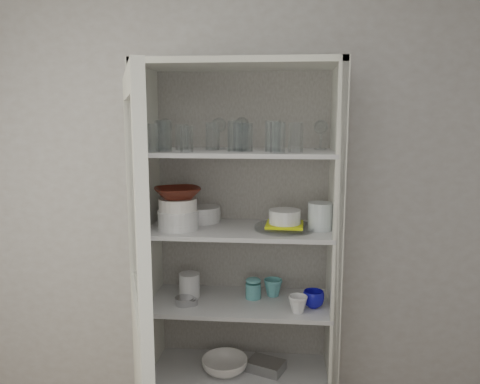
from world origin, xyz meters
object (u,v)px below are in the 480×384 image
Objects in this scene: mug_blue at (313,299)px; white_canister at (190,285)px; glass_platter at (285,228)px; yellow_trivet at (285,225)px; grey_bowl_stack at (320,216)px; mug_teal at (273,288)px; mug_white at (298,304)px; goblet_3 at (321,133)px; tin_box at (266,366)px; plate_stack_front at (178,220)px; measuring_cups at (184,301)px; cream_bowl at (178,204)px; terracotta_bowl at (178,193)px; cream_dish at (225,365)px; pantry_cabinet at (241,282)px; plate_stack_back at (201,214)px; white_ramekin at (285,217)px; teal_jar at (253,289)px; cupboard_door at (141,356)px; goblet_0 at (165,132)px; goblet_2 at (242,132)px.

white_canister reaches higher than mug_blue.
glass_platter is at bearing 166.40° from mug_blue.
yellow_trivet is 1.34× the size of grey_bowl_stack.
mug_white is (0.13, -0.21, -0.00)m from mug_teal.
tin_box is at bearing -161.76° from goblet_3.
glass_platter reaches higher than tin_box.
goblet_3 reaches higher than plate_stack_front.
measuring_cups is at bearing -174.50° from grey_bowl_stack.
measuring_cups is at bearing -34.89° from cream_bowl.
terracotta_bowl reaches higher than mug_white.
cream_dish is at bearing 7.63° from terracotta_bowl.
pantry_cabinet reaches higher than plate_stack_back.
mug_teal is (-0.06, 0.10, -0.42)m from white_ramekin.
grey_bowl_stack is 1.44× the size of measuring_cups.
yellow_trivet is at bearing -13.25° from tin_box.
goblet_3 is at bearing 8.89° from teal_jar.
plate_stack_front is 1.48× the size of grey_bowl_stack.
grey_bowl_stack reaches higher than mug_teal.
teal_jar is at bearing -25.63° from pantry_cabinet.
cream_dish is at bearing 7.63° from cream_bowl.
grey_bowl_stack reaches higher than white_canister.
goblet_3 is (0.41, 0.02, 0.80)m from pantry_cabinet.
teal_jar is 0.53× the size of tin_box.
tin_box is (-0.24, 0.05, -0.42)m from mug_blue.
mug_teal is 0.54× the size of tin_box.
pantry_cabinet is 22.35× the size of mug_white.
white_ramekin is 1.22× the size of white_canister.
mug_teal reaches higher than cream_dish.
grey_bowl_stack is (0.75, 0.63, 0.46)m from cupboard_door.
goblet_0 is at bearing 171.36° from grey_bowl_stack.
goblet_0 is (-0.07, 0.75, 0.87)m from cupboard_door.
white_canister is (0.13, -0.09, -0.82)m from goblet_0.
cream_dish is at bearing -171.93° from tin_box.
plate_stack_front is 0.65m from mug_teal.
mug_teal is at bearing 23.16° from cream_dish.
cream_bowl is (-0.31, -0.13, 0.45)m from pantry_cabinet.
goblet_0 is 0.92× the size of yellow_trivet.
goblet_3 is at bearing 11.81° from terracotta_bowl.
grey_bowl_stack is 0.54m from teal_jar.
mug_teal reaches higher than measuring_cups.
pantry_cabinet is 0.42m from yellow_trivet.
white_ramekin is 1.66× the size of measuring_cups.
tin_box is at bearing -2.76° from white_canister.
goblet_3 is 1.24× the size of white_canister.
terracotta_bowl is 2.12× the size of mug_blue.
cupboard_door reaches higher than cream_bowl.
pantry_cabinet is at bearing -89.19° from goblet_2.
cream_bowl reaches higher than tin_box.
mug_white reaches higher than measuring_cups.
goblet_3 is at bearing 11.81° from cream_bowl.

